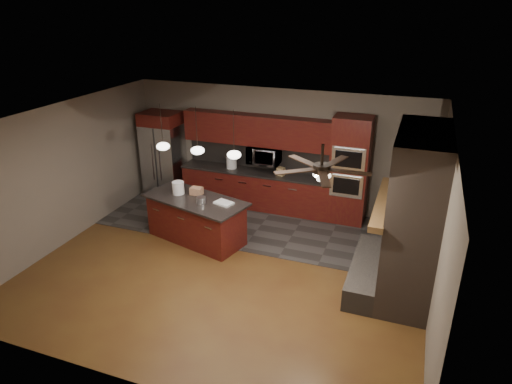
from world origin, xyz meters
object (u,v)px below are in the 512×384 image
at_px(microwave, 264,155).
at_px(refrigerator, 163,155).
at_px(kitchen_island, 196,219).
at_px(counter_box, 281,171).
at_px(oven_tower, 349,171).
at_px(cardboard_box, 196,191).
at_px(paint_tray, 224,203).
at_px(paint_can, 201,200).
at_px(counter_bucket, 232,163).
at_px(white_bucket, 178,188).

xyz_separation_m(microwave, refrigerator, (-2.59, -0.13, -0.24)).
relative_size(kitchen_island, counter_box, 12.59).
bearing_deg(microwave, oven_tower, -1.66).
bearing_deg(cardboard_box, kitchen_island, -71.02).
bearing_deg(refrigerator, paint_tray, -37.51).
bearing_deg(paint_tray, cardboard_box, 179.20).
xyz_separation_m(paint_can, cardboard_box, (-0.28, 0.35, 0.01)).
xyz_separation_m(oven_tower, paint_tray, (-2.09, -1.97, -0.25)).
height_order(microwave, cardboard_box, microwave).
relative_size(cardboard_box, counter_box, 1.31).
relative_size(oven_tower, counter_bucket, 8.67).
bearing_deg(paint_can, paint_tray, 15.05).
distance_m(kitchen_island, counter_box, 2.32).
bearing_deg(counter_box, oven_tower, 15.16).
bearing_deg(oven_tower, refrigerator, -179.07).
height_order(refrigerator, paint_can, refrigerator).
distance_m(microwave, paint_can, 2.24).
relative_size(refrigerator, kitchen_island, 0.92).
height_order(white_bucket, counter_bucket, white_bucket).
relative_size(white_bucket, cardboard_box, 1.09).
xyz_separation_m(microwave, paint_tray, (-0.12, -2.03, -0.36)).
xyz_separation_m(microwave, cardboard_box, (-0.83, -1.80, -0.30)).
height_order(cardboard_box, counter_bucket, counter_bucket).
bearing_deg(kitchen_island, paint_can, -18.42).
bearing_deg(refrigerator, oven_tower, 0.93).
xyz_separation_m(cardboard_box, counter_bucket, (0.03, 1.75, 0.04)).
distance_m(oven_tower, paint_can, 3.29).
xyz_separation_m(refrigerator, cardboard_box, (1.76, -1.67, -0.06)).
bearing_deg(counter_box, refrigerator, -165.84).
relative_size(paint_tray, counter_box, 1.91).
bearing_deg(paint_can, kitchen_island, 146.58).
bearing_deg(cardboard_box, microwave, 66.13).
distance_m(cardboard_box, counter_box, 2.12).
relative_size(oven_tower, counter_box, 12.99).
relative_size(oven_tower, cardboard_box, 9.95).
bearing_deg(counter_bucket, counter_box, -2.32).
xyz_separation_m(paint_tray, cardboard_box, (-0.71, 0.23, 0.06)).
distance_m(oven_tower, white_bucket, 3.67).
relative_size(paint_can, paint_tray, 0.53).
distance_m(kitchen_island, cardboard_box, 0.57).
bearing_deg(white_bucket, microwave, 57.73).
distance_m(oven_tower, refrigerator, 4.57).
height_order(oven_tower, counter_bucket, oven_tower).
bearing_deg(paint_can, counter_bucket, 96.61).
bearing_deg(microwave, white_bucket, -122.27).
height_order(microwave, paint_can, microwave).
relative_size(microwave, paint_can, 3.92).
bearing_deg(white_bucket, cardboard_box, 14.07).
distance_m(oven_tower, microwave, 1.98).
height_order(kitchen_island, counter_box, counter_box).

